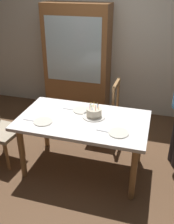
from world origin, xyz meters
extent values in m
plane|color=brown|center=(0.00, 0.00, 0.00)|extent=(6.40, 6.40, 0.00)
cube|color=silver|center=(0.00, 1.85, 1.30)|extent=(6.40, 0.10, 2.60)
cube|color=white|center=(0.00, 0.00, 0.72)|extent=(1.55, 0.90, 0.04)
cylinder|color=#9E7042|center=(-0.67, -0.35, 0.35)|extent=(0.07, 0.07, 0.70)
cylinder|color=#9E7042|center=(0.67, -0.35, 0.35)|extent=(0.07, 0.07, 0.70)
cylinder|color=#9E7042|center=(-0.67, 0.35, 0.35)|extent=(0.07, 0.07, 0.70)
cylinder|color=#9E7042|center=(0.67, 0.35, 0.35)|extent=(0.07, 0.07, 0.70)
cylinder|color=silver|center=(0.11, 0.09, 0.74)|extent=(0.28, 0.28, 0.01)
cylinder|color=beige|center=(0.11, 0.09, 0.80)|extent=(0.18, 0.18, 0.10)
cylinder|color=#F2994C|center=(0.16, 0.09, 0.88)|extent=(0.01, 0.01, 0.05)
sphere|color=#FFC64C|center=(0.16, 0.09, 0.91)|extent=(0.01, 0.01, 0.01)
cylinder|color=#4C7FE5|center=(0.14, 0.13, 0.88)|extent=(0.01, 0.01, 0.05)
sphere|color=#FFC64C|center=(0.14, 0.13, 0.91)|extent=(0.01, 0.01, 0.01)
cylinder|color=yellow|center=(0.10, 0.14, 0.88)|extent=(0.01, 0.01, 0.05)
sphere|color=#FFC64C|center=(0.10, 0.14, 0.91)|extent=(0.01, 0.01, 0.01)
cylinder|color=#66CC72|center=(0.07, 0.11, 0.88)|extent=(0.01, 0.01, 0.05)
sphere|color=#FFC64C|center=(0.07, 0.11, 0.91)|extent=(0.01, 0.01, 0.01)
cylinder|color=#D872CC|center=(0.07, 0.07, 0.88)|extent=(0.01, 0.01, 0.05)
sphere|color=#FFC64C|center=(0.07, 0.07, 0.91)|extent=(0.01, 0.01, 0.01)
cylinder|color=#4C7FE5|center=(0.10, 0.04, 0.88)|extent=(0.01, 0.01, 0.05)
sphere|color=#FFC64C|center=(0.10, 0.04, 0.91)|extent=(0.01, 0.01, 0.01)
cylinder|color=#E54C4C|center=(0.14, 0.05, 0.88)|extent=(0.01, 0.01, 0.05)
sphere|color=#FFC64C|center=(0.14, 0.05, 0.91)|extent=(0.01, 0.01, 0.01)
cylinder|color=silver|center=(-0.43, -0.20, 0.74)|extent=(0.22, 0.22, 0.01)
cylinder|color=silver|center=(-0.08, 0.20, 0.74)|extent=(0.22, 0.22, 0.01)
cylinder|color=silver|center=(0.46, -0.20, 0.74)|extent=(0.22, 0.22, 0.01)
cube|color=silver|center=(-0.59, -0.21, 0.74)|extent=(0.18, 0.02, 0.01)
cube|color=silver|center=(-0.24, 0.19, 0.74)|extent=(0.18, 0.02, 0.01)
cube|color=silver|center=(0.30, -0.21, 0.74)|extent=(0.18, 0.03, 0.01)
cube|color=tan|center=(0.06, 0.77, 0.45)|extent=(0.45, 0.45, 0.05)
cylinder|color=#9E7042|center=(-0.11, 0.94, 0.21)|extent=(0.04, 0.04, 0.42)
cylinder|color=#9E7042|center=(-0.12, 0.60, 0.21)|extent=(0.04, 0.04, 0.42)
cylinder|color=#9E7042|center=(0.23, 0.94, 0.21)|extent=(0.04, 0.04, 0.42)
cylinder|color=#9E7042|center=(0.22, 0.60, 0.21)|extent=(0.04, 0.04, 0.42)
cylinder|color=#9E7042|center=(0.26, 0.94, 0.70)|extent=(0.04, 0.04, 0.50)
cylinder|color=#9E7042|center=(0.25, 0.58, 0.70)|extent=(0.04, 0.04, 0.50)
cube|color=#9E7042|center=(0.26, 0.76, 0.92)|extent=(0.05, 0.40, 0.06)
cube|color=tan|center=(-1.07, -0.13, 0.45)|extent=(0.48, 0.48, 0.05)
cylinder|color=#9E7042|center=(-0.92, -0.31, 0.21)|extent=(0.04, 0.04, 0.42)
cylinder|color=#9E7042|center=(-0.89, 0.03, 0.21)|extent=(0.04, 0.04, 0.42)
cylinder|color=#9E7042|center=(-1.23, 0.06, 0.21)|extent=(0.04, 0.04, 0.42)
cube|color=brown|center=(-0.57, 1.56, 0.95)|extent=(1.10, 0.44, 1.90)
cube|color=silver|center=(-0.57, 1.34, 1.20)|extent=(0.93, 0.01, 1.04)
camera|label=1|loc=(0.79, -2.54, 2.21)|focal=40.87mm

